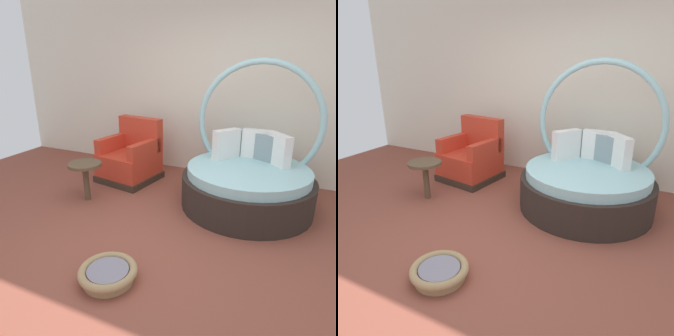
{
  "view_description": "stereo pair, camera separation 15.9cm",
  "coord_description": "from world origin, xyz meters",
  "views": [
    {
      "loc": [
        1.18,
        -2.35,
        1.81
      ],
      "look_at": [
        -0.27,
        0.82,
        0.55
      ],
      "focal_mm": 32.53,
      "sensor_mm": 36.0,
      "label": 1
    },
    {
      "loc": [
        1.33,
        -2.28,
        1.81
      ],
      "look_at": [
        -0.27,
        0.82,
        0.55
      ],
      "focal_mm": 32.53,
      "sensor_mm": 36.0,
      "label": 2
    }
  ],
  "objects": [
    {
      "name": "red_armchair",
      "position": [
        -1.23,
        1.52,
        0.33
      ],
      "size": [
        0.91,
        0.91,
        0.94
      ],
      "color": "#38281E",
      "rests_on": "ground_plane"
    },
    {
      "name": "back_wall",
      "position": [
        0.0,
        2.38,
        1.57
      ],
      "size": [
        8.0,
        0.12,
        3.14
      ],
      "primitive_type": "cube",
      "color": "silver",
      "rests_on": "ground_plane"
    },
    {
      "name": "ground_plane",
      "position": [
        0.0,
        0.0,
        -0.01
      ],
      "size": [
        8.0,
        8.0,
        0.02
      ],
      "primitive_type": "cube",
      "color": "brown"
    },
    {
      "name": "pet_basket",
      "position": [
        -0.18,
        -0.61,
        0.07
      ],
      "size": [
        0.51,
        0.51,
        0.13
      ],
      "color": "#9E7F56",
      "rests_on": "ground_plane"
    },
    {
      "name": "round_daybed",
      "position": [
        0.61,
        1.38,
        0.38
      ],
      "size": [
        1.64,
        1.64,
        1.82
      ],
      "color": "#2D231E",
      "rests_on": "ground_plane"
    },
    {
      "name": "side_table",
      "position": [
        -1.38,
        0.61,
        0.43
      ],
      "size": [
        0.44,
        0.44,
        0.52
      ],
      "color": "brown",
      "rests_on": "ground_plane"
    }
  ]
}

